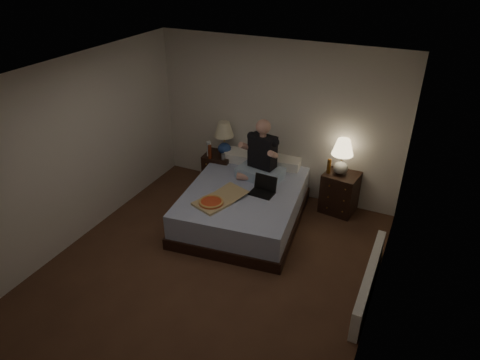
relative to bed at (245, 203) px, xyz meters
The scene contains 19 objects.
floor 1.26m from the bed, 86.46° to the right, with size 4.00×4.50×0.00m, color brown.
ceiling 2.55m from the bed, 86.46° to the right, with size 4.00×4.50×0.00m, color white.
wall_back 1.42m from the bed, 85.73° to the left, with size 4.00×2.50×0.00m, color silver.
wall_front 3.62m from the bed, 88.75° to the right, with size 4.00×2.50×0.00m, color silver.
wall_left 2.49m from the bed, 147.39° to the right, with size 4.50×2.50×0.00m, color silver.
wall_right 2.61m from the bed, 30.66° to the right, with size 4.50×2.50×0.00m, color silver.
bed is the anchor object (origin of this frame).
nightstand_left 1.07m from the bed, 138.78° to the left, with size 0.46×0.42×0.60m, color black.
nightstand_right 1.48m from the bed, 33.51° to the left, with size 0.50×0.45×0.65m, color black.
lamp_left 1.23m from the bed, 133.40° to the left, with size 0.32×0.32×0.56m, color navy, non-canonical shape.
lamp_right 1.60m from the bed, 34.29° to the left, with size 0.32×0.32×0.56m, color #9B9A93, non-canonical shape.
water_bottle 1.19m from the bed, 147.36° to the left, with size 0.07×0.07×0.25m, color silver.
soda_can 0.95m from the bed, 138.84° to the left, with size 0.07×0.07×0.10m, color #A1A19D.
beer_bottle_left 1.11m from the bed, 149.10° to the left, with size 0.06×0.06×0.23m, color #5D200D.
beer_bottle_right 1.38m from the bed, 36.23° to the left, with size 0.06×0.06×0.23m, color #512D0B.
person 0.83m from the bed, 78.46° to the left, with size 0.66×0.52×0.93m, color black, non-canonical shape.
laptop 0.49m from the bed, 10.52° to the right, with size 0.34×0.28×0.24m, color black, non-canonical shape.
pizza_box 0.73m from the bed, 109.57° to the right, with size 0.40×0.76×0.08m, color tan, non-canonical shape.
radiator 2.18m from the bed, 22.76° to the right, with size 0.10×1.60×0.40m, color white.
Camera 1 is at (2.18, -3.72, 3.73)m, focal length 32.00 mm.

